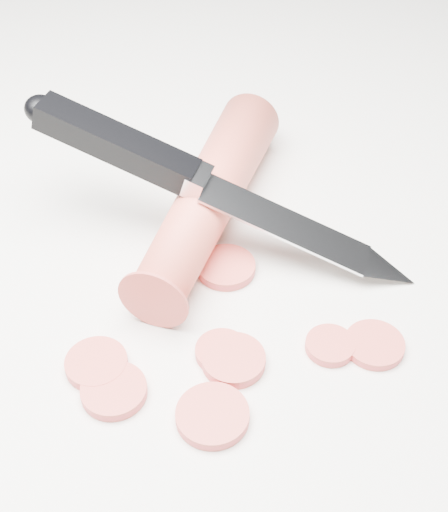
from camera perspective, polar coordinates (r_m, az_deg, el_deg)
ground at (r=0.46m, az=-5.45°, el=-1.55°), size 2.40×2.40×0.00m
carrot at (r=0.48m, az=-1.20°, el=4.75°), size 0.18×0.15×0.04m
carrot_slice_0 at (r=0.40m, az=-8.80°, el=-10.60°), size 0.04×0.04×0.01m
carrot_slice_1 at (r=0.41m, az=-10.17°, el=-8.49°), size 0.04×0.04×0.01m
carrot_slice_2 at (r=0.41m, az=0.77°, el=-8.32°), size 0.04×0.04×0.01m
carrot_slice_3 at (r=0.42m, az=11.94°, el=-6.96°), size 0.03×0.03×0.01m
carrot_slice_4 at (r=0.46m, az=0.16°, el=-0.91°), size 0.04×0.04×0.01m
carrot_slice_5 at (r=0.41m, az=-0.17°, el=-7.65°), size 0.03×0.03×0.01m
carrot_slice_6 at (r=0.42m, az=8.49°, el=-7.10°), size 0.03×0.03×0.01m
carrot_slice_7 at (r=0.39m, az=-0.93°, el=-12.65°), size 0.04×0.04×0.01m
kitchen_knife at (r=0.45m, az=-0.35°, el=5.60°), size 0.19×0.22×0.09m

